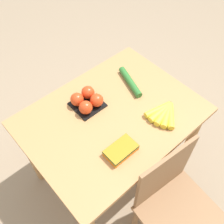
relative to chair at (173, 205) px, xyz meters
The scene contains 7 objects.
ground_plane 0.74m from the chair, 92.76° to the right, with size 12.00×12.00×0.00m, color gray.
dining_table 0.60m from the chair, 92.76° to the right, with size 1.06×0.80×0.76m.
chair is the anchor object (origin of this frame).
banana_bunch 0.54m from the chair, 125.52° to the right, with size 0.20×0.19×0.04m.
tomato_pack 0.81m from the chair, 87.26° to the right, with size 0.18×0.18×0.09m.
carrot_bag 0.48m from the chair, 73.17° to the right, with size 0.18×0.11×0.04m.
cucumber_near 0.81m from the chair, 112.89° to the right, with size 0.12×0.27×0.04m.
Camera 1 is at (0.64, 0.71, 2.02)m, focal length 42.00 mm.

